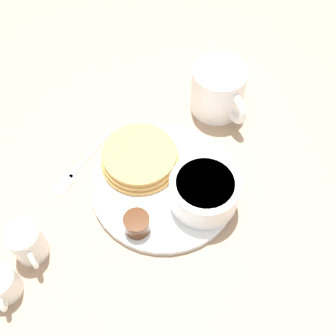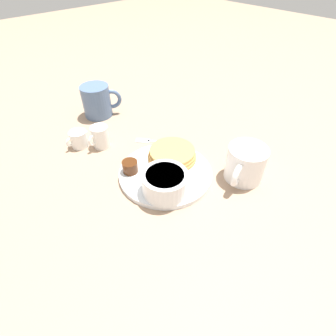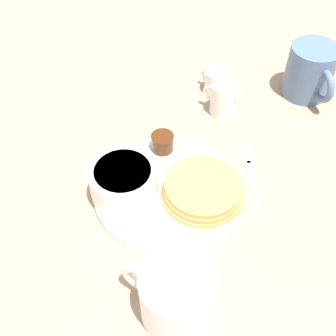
{
  "view_description": "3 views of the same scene",
  "coord_description": "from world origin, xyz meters",
  "px_view_note": "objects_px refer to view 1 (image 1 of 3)",
  "views": [
    {
      "loc": [
        -0.09,
        -0.33,
        0.59
      ],
      "look_at": [
        0.01,
        0.01,
        0.04
      ],
      "focal_mm": 45.0,
      "sensor_mm": 36.0,
      "label": 1
    },
    {
      "loc": [
        0.36,
        -0.33,
        0.46
      ],
      "look_at": [
        0.01,
        0.0,
        0.03
      ],
      "focal_mm": 28.0,
      "sensor_mm": 36.0,
      "label": 2
    },
    {
      "loc": [
        0.31,
        0.27,
        0.54
      ],
      "look_at": [
        -0.01,
        -0.01,
        0.04
      ],
      "focal_mm": 45.0,
      "sensor_mm": 36.0,
      "label": 3
    }
  ],
  "objects_px": {
    "plate": "(164,185)",
    "creamer_pitcher_far": "(1,284)",
    "fork": "(78,168)",
    "bowl": "(204,191)",
    "coffee_mug": "(219,90)",
    "creamer_pitcher_near": "(27,243)"
  },
  "relations": [
    {
      "from": "creamer_pitcher_far",
      "to": "coffee_mug",
      "type": "bearing_deg",
      "value": 30.38
    },
    {
      "from": "fork",
      "to": "creamer_pitcher_far",
      "type": "bearing_deg",
      "value": -127.28
    },
    {
      "from": "plate",
      "to": "creamer_pitcher_near",
      "type": "height_order",
      "value": "creamer_pitcher_near"
    },
    {
      "from": "bowl",
      "to": "coffee_mug",
      "type": "height_order",
      "value": "coffee_mug"
    },
    {
      "from": "coffee_mug",
      "to": "creamer_pitcher_near",
      "type": "bearing_deg",
      "value": -152.25
    },
    {
      "from": "plate",
      "to": "creamer_pitcher_near",
      "type": "distance_m",
      "value": 0.22
    },
    {
      "from": "creamer_pitcher_near",
      "to": "fork",
      "type": "xyz_separation_m",
      "value": [
        0.09,
        0.13,
        -0.03
      ]
    },
    {
      "from": "coffee_mug",
      "to": "fork",
      "type": "height_order",
      "value": "coffee_mug"
    },
    {
      "from": "plate",
      "to": "creamer_pitcher_far",
      "type": "height_order",
      "value": "creamer_pitcher_far"
    },
    {
      "from": "bowl",
      "to": "creamer_pitcher_far",
      "type": "distance_m",
      "value": 0.31
    },
    {
      "from": "creamer_pitcher_far",
      "to": "fork",
      "type": "xyz_separation_m",
      "value": [
        0.13,
        0.17,
        -0.02
      ]
    },
    {
      "from": "bowl",
      "to": "coffee_mug",
      "type": "xyz_separation_m",
      "value": [
        0.09,
        0.18,
        0.0
      ]
    },
    {
      "from": "coffee_mug",
      "to": "fork",
      "type": "xyz_separation_m",
      "value": [
        -0.27,
        -0.06,
        -0.04
      ]
    },
    {
      "from": "plate",
      "to": "fork",
      "type": "bearing_deg",
      "value": 149.93
    },
    {
      "from": "bowl",
      "to": "coffee_mug",
      "type": "relative_size",
      "value": 0.84
    },
    {
      "from": "plate",
      "to": "creamer_pitcher_far",
      "type": "bearing_deg",
      "value": -159.3
    },
    {
      "from": "plate",
      "to": "fork",
      "type": "height_order",
      "value": "plate"
    },
    {
      "from": "plate",
      "to": "coffee_mug",
      "type": "xyz_separation_m",
      "value": [
        0.14,
        0.13,
        0.04
      ]
    },
    {
      "from": "coffee_mug",
      "to": "creamer_pitcher_far",
      "type": "distance_m",
      "value": 0.46
    },
    {
      "from": "bowl",
      "to": "creamer_pitcher_far",
      "type": "relative_size",
      "value": 1.52
    },
    {
      "from": "plate",
      "to": "bowl",
      "type": "xyz_separation_m",
      "value": [
        0.05,
        -0.05,
        0.03
      ]
    },
    {
      "from": "coffee_mug",
      "to": "creamer_pitcher_near",
      "type": "height_order",
      "value": "coffee_mug"
    }
  ]
}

